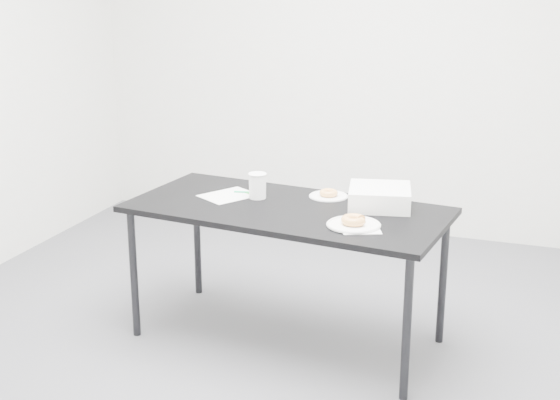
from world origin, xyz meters
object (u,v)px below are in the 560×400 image
(pen, at_px, (246,192))
(donut_near, at_px, (354,220))
(table, at_px, (287,217))
(bakery_box, at_px, (380,197))
(scorecard, at_px, (229,195))
(plate_far, at_px, (329,196))
(donut_far, at_px, (329,193))
(plate_near, at_px, (354,225))
(coffee_cup, at_px, (257,186))

(pen, relative_size, donut_near, 1.07)
(table, height_order, bakery_box, bakery_box)
(scorecard, xyz_separation_m, plate_far, (0.50, 0.16, 0.00))
(donut_near, distance_m, plate_far, 0.49)
(donut_far, bearing_deg, bakery_box, -15.58)
(scorecard, relative_size, donut_far, 2.84)
(scorecard, xyz_separation_m, bakery_box, (0.79, 0.08, 0.05))
(plate_near, relative_size, donut_near, 2.13)
(coffee_cup, bearing_deg, donut_far, 23.16)
(donut_near, relative_size, donut_far, 1.23)
(plate_far, xyz_separation_m, bakery_box, (0.29, -0.08, 0.05))
(scorecard, relative_size, plate_near, 1.08)
(plate_near, relative_size, coffee_cup, 1.89)
(plate_far, bearing_deg, bakery_box, -15.58)
(donut_near, xyz_separation_m, coffee_cup, (-0.59, 0.28, 0.04))
(table, distance_m, coffee_cup, 0.25)
(table, height_order, coffee_cup, coffee_cup)
(table, xyz_separation_m, scorecard, (-0.36, 0.09, 0.06))
(plate_near, height_order, donut_far, donut_far)
(pen, distance_m, coffee_cup, 0.13)
(donut_near, height_order, plate_far, donut_near)
(scorecard, height_order, plate_far, plate_far)
(scorecard, xyz_separation_m, donut_near, (0.75, -0.27, 0.03))
(donut_far, bearing_deg, plate_far, 0.00)
(plate_far, bearing_deg, scorecard, -162.70)
(plate_near, height_order, plate_far, plate_near)
(bakery_box, bearing_deg, pen, 168.37)
(scorecard, distance_m, plate_near, 0.79)
(donut_near, bearing_deg, table, 155.50)
(donut_near, distance_m, donut_far, 0.49)
(pen, bearing_deg, plate_far, -1.18)
(pen, height_order, donut_far, donut_far)
(plate_near, height_order, donut_near, donut_near)
(scorecard, xyz_separation_m, plate_near, (0.75, -0.27, 0.01))
(plate_far, relative_size, donut_far, 2.13)
(bakery_box, bearing_deg, donut_near, -109.37)
(pen, bearing_deg, table, -41.33)
(plate_far, bearing_deg, donut_near, -60.02)
(plate_near, relative_size, donut_far, 2.62)
(donut_near, distance_m, bakery_box, 0.35)
(plate_near, distance_m, donut_far, 0.49)
(pen, relative_size, donut_far, 1.32)
(scorecard, xyz_separation_m, donut_far, (0.50, 0.16, 0.02))
(table, height_order, donut_near, donut_near)
(donut_near, bearing_deg, plate_near, 0.00)
(plate_near, height_order, coffee_cup, coffee_cup)
(table, relative_size, pen, 13.08)
(pen, height_order, plate_far, pen)
(table, height_order, pen, pen)
(plate_far, height_order, donut_far, donut_far)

